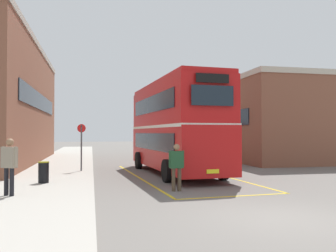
% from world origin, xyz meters
% --- Properties ---
extents(ground_plane, '(135.60, 135.60, 0.00)m').
position_xyz_m(ground_plane, '(0.00, 14.40, 0.00)').
color(ground_plane, '#66605B').
extents(sidewalk_left, '(4.00, 57.60, 0.14)m').
position_xyz_m(sidewalk_left, '(-6.50, 16.80, 0.07)').
color(sidewalk_left, '#A39E93').
rests_on(sidewalk_left, ground).
extents(depot_building_right, '(8.01, 14.56, 6.22)m').
position_xyz_m(depot_building_right, '(9.44, 18.99, 3.11)').
color(depot_building_right, brown).
rests_on(depot_building_right, ground).
extents(double_decker_bus, '(3.41, 10.13, 4.75)m').
position_xyz_m(double_decker_bus, '(-0.32, 10.05, 2.51)').
color(double_decker_bus, black).
rests_on(double_decker_bus, ground).
extents(single_deck_bus, '(2.93, 8.98, 3.02)m').
position_xyz_m(single_deck_bus, '(3.92, 24.43, 1.64)').
color(single_deck_bus, black).
rests_on(single_deck_bus, ground).
extents(pedestrian_boarding, '(0.58, 0.25, 1.73)m').
position_xyz_m(pedestrian_boarding, '(-1.55, 4.53, 1.00)').
color(pedestrian_boarding, '#473828').
rests_on(pedestrian_boarding, ground).
extents(pedestrian_waiting_near, '(0.55, 0.48, 1.81)m').
position_xyz_m(pedestrian_waiting_near, '(-7.15, 3.96, 1.21)').
color(pedestrian_waiting_near, black).
rests_on(pedestrian_waiting_near, sidewalk_left).
extents(litter_bin, '(0.43, 0.43, 0.85)m').
position_xyz_m(litter_bin, '(-6.46, 6.78, 0.57)').
color(litter_bin, black).
rests_on(litter_bin, sidewalk_left).
extents(bus_stop_sign, '(0.44, 0.12, 2.46)m').
position_xyz_m(bus_stop_sign, '(-5.12, 11.11, 1.63)').
color(bus_stop_sign, '#4C4C51').
rests_on(bus_stop_sign, sidewalk_left).
extents(bay_marking_yellow, '(5.11, 12.27, 0.01)m').
position_xyz_m(bay_marking_yellow, '(-0.26, 8.15, 0.00)').
color(bay_marking_yellow, gold).
rests_on(bay_marking_yellow, ground).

